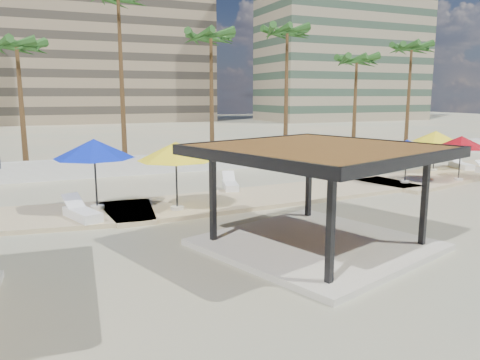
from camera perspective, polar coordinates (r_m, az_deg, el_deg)
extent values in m
plane|color=tan|center=(15.77, 9.69, -7.71)|extent=(200.00, 200.00, 0.00)
cube|color=#C6B284|center=(22.57, 4.24, -1.95)|extent=(16.24, 5.11, 0.24)
cube|color=#C6B284|center=(32.48, 25.34, 0.84)|extent=(16.49, 7.75, 0.24)
cube|color=silver|center=(29.99, -7.21, 2.10)|extent=(56.00, 0.30, 1.20)
cube|color=#847259|center=(91.79, -16.34, 15.63)|extent=(38.00, 16.00, 28.00)
cube|color=gray|center=(97.37, 12.58, 17.24)|extent=(32.00, 15.00, 34.00)
cube|color=beige|center=(15.42, 9.24, -7.75)|extent=(7.82, 7.82, 0.19)
cube|color=black|center=(11.82, 10.99, -5.78)|extent=(0.21, 0.21, 2.83)
cube|color=black|center=(15.05, -3.32, -2.13)|extent=(0.21, 0.21, 2.83)
cube|color=black|center=(15.71, 21.58, -2.32)|extent=(0.21, 0.21, 2.83)
cube|color=black|center=(18.27, 8.38, -0.01)|extent=(0.21, 0.21, 2.83)
cube|color=brown|center=(14.77, 9.58, 3.58)|extent=(8.05, 8.05, 0.26)
cube|color=black|center=(13.01, 20.57, 2.17)|extent=(6.22, 2.09, 0.32)
cube|color=black|center=(16.96, 1.14, 4.57)|extent=(6.22, 2.09, 0.32)
cube|color=black|center=(12.46, 0.22, 2.50)|extent=(2.09, 6.22, 0.32)
cube|color=black|center=(17.36, 16.29, 4.30)|extent=(2.09, 6.22, 0.32)
cylinder|color=beige|center=(19.55, -7.66, -3.37)|extent=(0.54, 0.54, 0.13)
cylinder|color=#262628|center=(19.30, -7.74, 0.21)|extent=(0.08, 0.08, 2.62)
cone|color=yellow|center=(19.14, -7.83, 3.52)|extent=(3.94, 3.94, 0.76)
cylinder|color=beige|center=(28.70, 25.07, 0.10)|extent=(0.48, 0.48, 0.11)
cylinder|color=#262628|center=(28.54, 25.23, 2.24)|extent=(0.07, 0.07, 2.29)
cone|color=#9E0A12|center=(28.44, 25.38, 4.20)|extent=(2.98, 2.98, 0.67)
cylinder|color=beige|center=(26.80, 19.46, -0.18)|extent=(0.45, 0.45, 0.11)
cylinder|color=#262628|center=(26.65, 19.59, 1.99)|extent=(0.06, 0.06, 2.17)
cone|color=#0C24C2|center=(26.54, 19.71, 3.98)|extent=(3.48, 3.48, 0.63)
cylinder|color=beige|center=(31.73, 22.48, 1.18)|extent=(0.48, 0.48, 0.12)
cylinder|color=#262628|center=(31.59, 22.62, 3.15)|extent=(0.07, 0.07, 2.31)
cone|color=yellow|center=(31.49, 22.74, 4.94)|extent=(3.06, 3.06, 0.68)
cylinder|color=beige|center=(20.39, -17.01, -3.16)|extent=(0.56, 0.56, 0.14)
cylinder|color=#262628|center=(20.14, -17.20, 0.40)|extent=(0.08, 0.08, 2.71)
cone|color=#0C24C2|center=(19.99, -17.37, 3.68)|extent=(3.90, 3.90, 0.79)
cube|color=white|center=(18.90, -18.64, -4.07)|extent=(1.35, 2.18, 0.29)
cube|color=white|center=(18.86, -18.67, -3.55)|extent=(1.35, 2.18, 0.06)
cube|color=white|center=(19.53, -19.67, -2.40)|extent=(0.87, 0.89, 0.52)
cube|color=white|center=(23.64, -1.18, -0.74)|extent=(1.12, 1.98, 0.26)
cube|color=white|center=(23.61, -1.18, -0.36)|extent=(1.12, 1.98, 0.06)
cube|color=white|center=(24.29, -1.40, 0.48)|extent=(0.77, 0.79, 0.48)
cube|color=white|center=(33.49, 25.38, 1.55)|extent=(1.27, 2.10, 0.28)
cube|color=white|center=(33.47, 25.40, 1.83)|extent=(1.27, 2.10, 0.06)
cube|color=white|center=(34.10, 24.77, 2.43)|extent=(0.83, 0.85, 0.50)
cone|color=brown|center=(30.62, -25.05, 7.63)|extent=(0.36, 0.36, 7.84)
ellipsoid|color=#24541D|center=(30.73, -25.59, 14.47)|extent=(3.00, 3.00, 1.80)
cone|color=brown|center=(31.85, -14.22, 11.32)|extent=(0.36, 0.36, 11.15)
cone|color=brown|center=(32.91, -3.48, 9.62)|extent=(0.36, 0.36, 8.91)
ellipsoid|color=#24541D|center=(33.13, -3.56, 16.91)|extent=(3.00, 3.00, 1.80)
cone|color=brown|center=(35.60, 5.65, 10.17)|extent=(0.36, 0.36, 9.58)
ellipsoid|color=#24541D|center=(35.88, 5.78, 17.44)|extent=(3.00, 3.00, 1.80)
cone|color=brown|center=(38.56, 13.82, 8.54)|extent=(0.36, 0.36, 7.71)
ellipsoid|color=#24541D|center=(38.64, 14.06, 13.89)|extent=(3.00, 3.00, 1.80)
cone|color=brown|center=(42.89, 19.84, 9.20)|extent=(0.36, 0.36, 8.92)
ellipsoid|color=#24541D|center=(43.06, 20.19, 14.80)|extent=(3.00, 3.00, 1.80)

